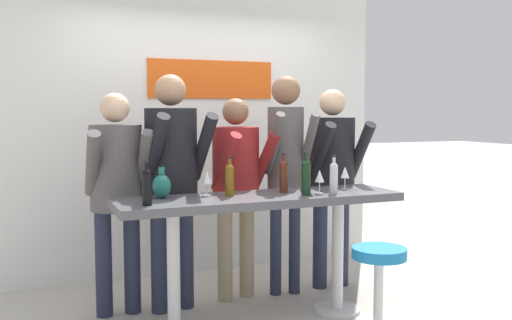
{
  "coord_description": "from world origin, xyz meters",
  "views": [
    {
      "loc": [
        -1.59,
        -3.76,
        1.55
      ],
      "look_at": [
        0.0,
        0.09,
        1.2
      ],
      "focal_mm": 40.0,
      "sensor_mm": 36.0,
      "label": 1
    }
  ],
  "objects_px": {
    "person_center_right": "(332,166)",
    "wine_bottle_2": "(306,176)",
    "person_left": "(172,166)",
    "decorative_vase": "(162,186)",
    "tasting_table": "(261,217)",
    "person_center": "(286,156)",
    "person_center_left": "(236,177)",
    "wine_bottle_3": "(284,175)",
    "wine_glass_0": "(319,177)",
    "wine_bottle_1": "(334,176)",
    "wine_bottle_4": "(147,185)",
    "person_far_left": "(117,180)",
    "wine_glass_1": "(345,173)",
    "bar_stool": "(379,283)",
    "wine_bottle_0": "(230,178)",
    "wine_glass_2": "(207,178)"
  },
  "relations": [
    {
      "from": "bar_stool",
      "to": "person_center_left",
      "type": "height_order",
      "value": "person_center_left"
    },
    {
      "from": "tasting_table",
      "to": "wine_bottle_3",
      "type": "xyz_separation_m",
      "value": [
        0.22,
        0.07,
        0.3
      ]
    },
    {
      "from": "wine_glass_0",
      "to": "wine_bottle_1",
      "type": "bearing_deg",
      "value": -13.35
    },
    {
      "from": "person_center_left",
      "to": "wine_bottle_3",
      "type": "height_order",
      "value": "person_center_left"
    },
    {
      "from": "wine_bottle_2",
      "to": "wine_glass_1",
      "type": "xyz_separation_m",
      "value": [
        0.44,
        0.18,
        -0.02
      ]
    },
    {
      "from": "person_left",
      "to": "wine_bottle_2",
      "type": "relative_size",
      "value": 5.83
    },
    {
      "from": "person_center_left",
      "to": "person_center_right",
      "type": "xyz_separation_m",
      "value": [
        0.89,
        -0.02,
        0.05
      ]
    },
    {
      "from": "bar_stool",
      "to": "wine_glass_2",
      "type": "xyz_separation_m",
      "value": [
        -0.88,
        0.87,
        0.62
      ]
    },
    {
      "from": "person_left",
      "to": "person_center_right",
      "type": "height_order",
      "value": "person_left"
    },
    {
      "from": "wine_bottle_2",
      "to": "decorative_vase",
      "type": "distance_m",
      "value": 1.03
    },
    {
      "from": "wine_bottle_0",
      "to": "person_left",
      "type": "bearing_deg",
      "value": 124.48
    },
    {
      "from": "person_left",
      "to": "decorative_vase",
      "type": "height_order",
      "value": "person_left"
    },
    {
      "from": "person_center_left",
      "to": "wine_glass_0",
      "type": "relative_size",
      "value": 9.36
    },
    {
      "from": "person_left",
      "to": "wine_bottle_4",
      "type": "distance_m",
      "value": 0.71
    },
    {
      "from": "bar_stool",
      "to": "person_far_left",
      "type": "bearing_deg",
      "value": 138.2
    },
    {
      "from": "bar_stool",
      "to": "wine_glass_1",
      "type": "distance_m",
      "value": 1.04
    },
    {
      "from": "person_center",
      "to": "wine_bottle_3",
      "type": "distance_m",
      "value": 0.52
    },
    {
      "from": "wine_bottle_3",
      "to": "tasting_table",
      "type": "bearing_deg",
      "value": -162.85
    },
    {
      "from": "tasting_table",
      "to": "person_center_right",
      "type": "xyz_separation_m",
      "value": [
        0.92,
        0.56,
        0.29
      ]
    },
    {
      "from": "tasting_table",
      "to": "wine_glass_2",
      "type": "xyz_separation_m",
      "value": [
        -0.36,
        0.14,
        0.29
      ]
    },
    {
      "from": "person_center_right",
      "to": "wine_glass_0",
      "type": "height_order",
      "value": "person_center_right"
    },
    {
      "from": "bar_stool",
      "to": "decorative_vase",
      "type": "distance_m",
      "value": 1.6
    },
    {
      "from": "person_center_right",
      "to": "wine_glass_1",
      "type": "xyz_separation_m",
      "value": [
        -0.17,
        -0.49,
        -0.0
      ]
    },
    {
      "from": "wine_bottle_2",
      "to": "decorative_vase",
      "type": "xyz_separation_m",
      "value": [
        -1.0,
        0.25,
        -0.05
      ]
    },
    {
      "from": "wine_bottle_4",
      "to": "wine_glass_0",
      "type": "bearing_deg",
      "value": 1.91
    },
    {
      "from": "person_left",
      "to": "person_center_left",
      "type": "distance_m",
      "value": 0.57
    },
    {
      "from": "wine_bottle_1",
      "to": "wine_glass_0",
      "type": "bearing_deg",
      "value": 166.65
    },
    {
      "from": "wine_glass_1",
      "to": "tasting_table",
      "type": "bearing_deg",
      "value": -175.1
    },
    {
      "from": "person_left",
      "to": "wine_bottle_4",
      "type": "relative_size",
      "value": 6.23
    },
    {
      "from": "person_far_left",
      "to": "person_center_right",
      "type": "relative_size",
      "value": 0.97
    },
    {
      "from": "wine_glass_1",
      "to": "wine_bottle_2",
      "type": "bearing_deg",
      "value": -157.64
    },
    {
      "from": "tasting_table",
      "to": "person_center",
      "type": "bearing_deg",
      "value": 49.2
    },
    {
      "from": "person_left",
      "to": "person_center_left",
      "type": "bearing_deg",
      "value": -0.53
    },
    {
      "from": "tasting_table",
      "to": "wine_bottle_0",
      "type": "xyz_separation_m",
      "value": [
        -0.22,
        0.05,
        0.29
      ]
    },
    {
      "from": "tasting_table",
      "to": "wine_bottle_4",
      "type": "xyz_separation_m",
      "value": [
        -0.85,
        -0.13,
        0.29
      ]
    },
    {
      "from": "bar_stool",
      "to": "person_center",
      "type": "height_order",
      "value": "person_center"
    },
    {
      "from": "wine_bottle_1",
      "to": "person_left",
      "type": "bearing_deg",
      "value": 150.06
    },
    {
      "from": "wine_bottle_2",
      "to": "person_far_left",
      "type": "bearing_deg",
      "value": 151.43
    },
    {
      "from": "wine_bottle_0",
      "to": "person_far_left",
      "type": "bearing_deg",
      "value": 144.54
    },
    {
      "from": "person_left",
      "to": "person_center",
      "type": "height_order",
      "value": "person_center"
    },
    {
      "from": "person_center_left",
      "to": "wine_bottle_1",
      "type": "bearing_deg",
      "value": -64.39
    },
    {
      "from": "wine_bottle_1",
      "to": "wine_bottle_3",
      "type": "distance_m",
      "value": 0.37
    },
    {
      "from": "bar_stool",
      "to": "wine_bottle_1",
      "type": "xyz_separation_m",
      "value": [
        0.02,
        0.62,
        0.63
      ]
    },
    {
      "from": "wine_bottle_1",
      "to": "person_center",
      "type": "bearing_deg",
      "value": 97.94
    },
    {
      "from": "person_center_left",
      "to": "tasting_table",
      "type": "bearing_deg",
      "value": -103.88
    },
    {
      "from": "person_center_right",
      "to": "wine_bottle_2",
      "type": "bearing_deg",
      "value": -130.6
    },
    {
      "from": "person_center_right",
      "to": "wine_bottle_0",
      "type": "relative_size",
      "value": 6.15
    },
    {
      "from": "person_center",
      "to": "wine_bottle_4",
      "type": "relative_size",
      "value": 6.28
    },
    {
      "from": "bar_stool",
      "to": "person_center_right",
      "type": "xyz_separation_m",
      "value": [
        0.4,
        1.29,
        0.63
      ]
    },
    {
      "from": "person_center_right",
      "to": "person_center",
      "type": "bearing_deg",
      "value": -174.4
    }
  ]
}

